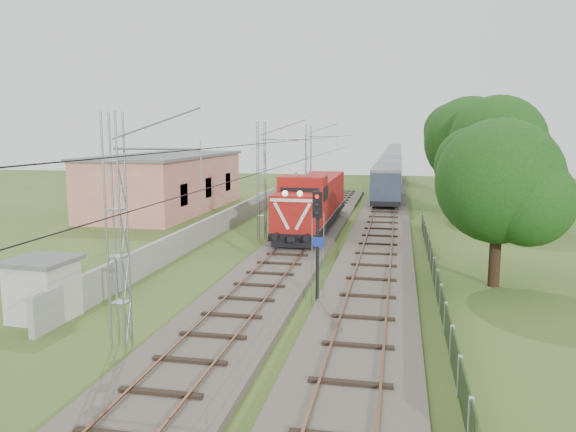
% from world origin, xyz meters
% --- Properties ---
extents(ground, '(140.00, 140.00, 0.00)m').
position_xyz_m(ground, '(0.00, 0.00, 0.00)').
color(ground, '#35531F').
rests_on(ground, ground).
extents(track_main, '(4.20, 70.00, 0.45)m').
position_xyz_m(track_main, '(0.00, 7.00, 0.18)').
color(track_main, '#6B6054').
rests_on(track_main, ground).
extents(track_side, '(4.20, 80.00, 0.45)m').
position_xyz_m(track_side, '(5.00, 20.00, 0.18)').
color(track_side, '#6B6054').
rests_on(track_side, ground).
extents(catenary, '(3.31, 70.00, 8.00)m').
position_xyz_m(catenary, '(-2.95, 12.00, 4.05)').
color(catenary, gray).
rests_on(catenary, ground).
extents(boundary_wall, '(0.25, 40.00, 1.50)m').
position_xyz_m(boundary_wall, '(-6.50, 12.00, 0.75)').
color(boundary_wall, '#9E9E99').
rests_on(boundary_wall, ground).
extents(station_building, '(8.40, 20.40, 5.22)m').
position_xyz_m(station_building, '(-15.00, 24.00, 2.63)').
color(station_building, tan).
rests_on(station_building, ground).
extents(fence, '(0.12, 32.00, 1.20)m').
position_xyz_m(fence, '(8.00, 3.00, 0.60)').
color(fence, black).
rests_on(fence, ground).
extents(locomotive, '(2.99, 17.08, 4.34)m').
position_xyz_m(locomotive, '(0.00, 15.82, 2.24)').
color(locomotive, black).
rests_on(locomotive, ground).
extents(coach_rake, '(2.83, 105.83, 3.27)m').
position_xyz_m(coach_rake, '(5.00, 78.59, 2.38)').
color(coach_rake, black).
rests_on(coach_rake, ground).
extents(signal_post, '(0.53, 0.43, 4.94)m').
position_xyz_m(signal_post, '(2.90, -2.11, 3.40)').
color(signal_post, black).
rests_on(signal_post, ground).
extents(relay_hut, '(2.54, 2.54, 2.46)m').
position_xyz_m(relay_hut, '(-7.40, -5.93, 1.24)').
color(relay_hut, beige).
rests_on(relay_hut, ground).
extents(tree_a, '(6.16, 5.86, 7.98)m').
position_xyz_m(tree_a, '(10.84, 2.58, 4.98)').
color(tree_a, '#311D14').
rests_on(tree_a, ground).
extents(tree_b, '(7.82, 7.44, 10.13)m').
position_xyz_m(tree_b, '(13.70, 21.33, 6.32)').
color(tree_b, '#311D14').
rests_on(tree_b, ground).
extents(tree_c, '(7.92, 7.54, 10.26)m').
position_xyz_m(tree_c, '(12.02, 24.76, 6.40)').
color(tree_c, '#311D14').
rests_on(tree_c, ground).
extents(tree_d, '(8.20, 7.81, 10.64)m').
position_xyz_m(tree_d, '(12.91, 43.86, 6.64)').
color(tree_d, '#311D14').
rests_on(tree_d, ground).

